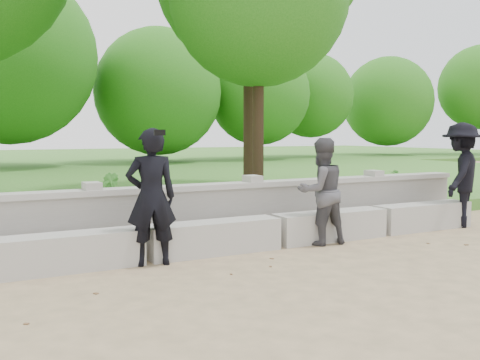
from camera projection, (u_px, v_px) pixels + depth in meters
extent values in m
plane|color=tan|center=(205.00, 302.00, 5.26)|extent=(80.00, 80.00, 0.00)
cube|color=#29661D|center=(30.00, 180.00, 17.56)|extent=(40.00, 22.00, 0.25)
cube|color=#ACA9A2|center=(65.00, 253.00, 6.45)|extent=(1.90, 0.45, 0.45)
cube|color=#ACA9A2|center=(214.00, 237.00, 7.38)|extent=(1.90, 0.45, 0.45)
cube|color=#ACA9A2|center=(330.00, 226.00, 8.32)|extent=(1.90, 0.45, 0.45)
cube|color=#ACA9A2|center=(423.00, 216.00, 9.26)|extent=(1.90, 0.45, 0.45)
cube|color=#A29F99|center=(129.00, 222.00, 7.52)|extent=(12.50, 0.25, 0.82)
cube|color=#ACA9A2|center=(128.00, 191.00, 7.48)|extent=(12.50, 0.35, 0.08)
cube|color=black|center=(152.00, 207.00, 7.51)|extent=(0.36, 0.02, 0.24)
imported|color=black|center=(151.00, 197.00, 6.68)|extent=(0.69, 0.51, 1.73)
cube|color=black|center=(160.00, 133.00, 6.31)|extent=(0.14, 0.04, 0.07)
imported|color=#454449|center=(321.00, 191.00, 7.96)|extent=(0.80, 0.64, 1.60)
imported|color=black|center=(461.00, 175.00, 9.48)|extent=(1.38, 1.17, 1.85)
cylinder|color=#382619|center=(258.00, 115.00, 11.91)|extent=(0.24, 0.24, 3.63)
cylinder|color=#382619|center=(249.00, 101.00, 14.02)|extent=(0.30, 0.30, 4.49)
imported|color=#357527|center=(111.00, 191.00, 9.89)|extent=(0.42, 0.46, 0.68)
imported|color=#357527|center=(404.00, 187.00, 10.91)|extent=(0.70, 0.64, 0.65)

